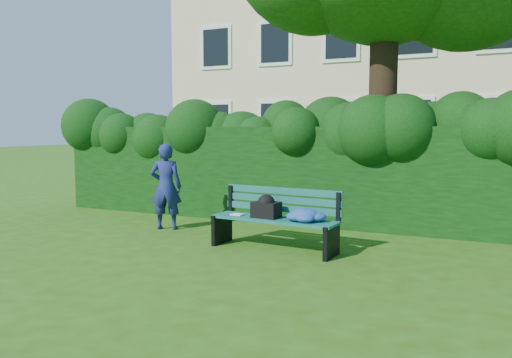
% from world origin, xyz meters
% --- Properties ---
extents(ground, '(80.00, 80.00, 0.00)m').
position_xyz_m(ground, '(0.00, 0.00, 0.00)').
color(ground, '#32540F').
rests_on(ground, ground).
extents(apartment_building, '(16.00, 8.08, 12.00)m').
position_xyz_m(apartment_building, '(-0.00, 13.99, 6.00)').
color(apartment_building, beige).
rests_on(apartment_building, ground).
extents(hedge, '(10.00, 1.00, 1.80)m').
position_xyz_m(hedge, '(0.00, 2.20, 0.90)').
color(hedge, black).
rests_on(hedge, ground).
extents(park_bench, '(1.93, 0.71, 0.89)m').
position_xyz_m(park_bench, '(0.72, -0.09, 0.50)').
color(park_bench, '#105150').
rests_on(park_bench, ground).
extents(man_reading, '(0.65, 0.54, 1.51)m').
position_xyz_m(man_reading, '(-1.69, 0.50, 0.75)').
color(man_reading, navy).
rests_on(man_reading, ground).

